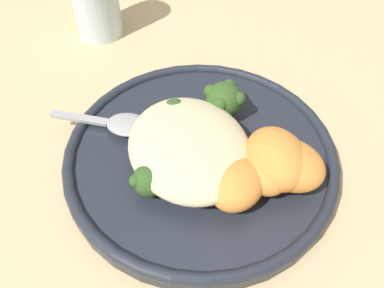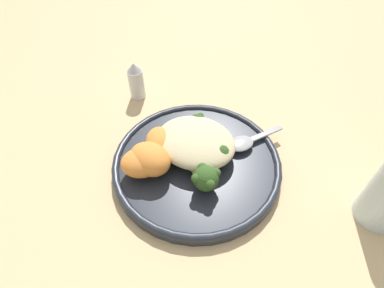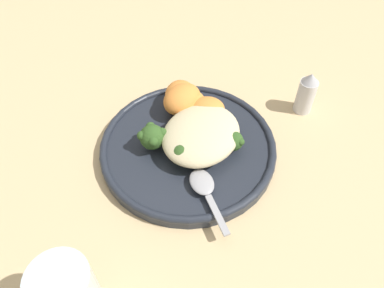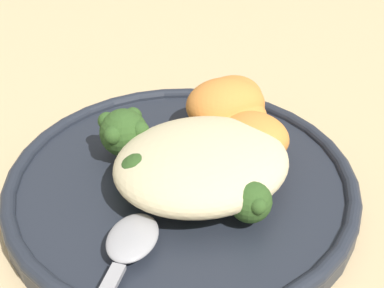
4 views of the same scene
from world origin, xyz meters
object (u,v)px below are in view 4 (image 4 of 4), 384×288
Objects in this scene: sweet_potato_chunk_1 at (230,101)px; broccoli_stalk_3 at (235,188)px; sweet_potato_chunk_0 at (233,116)px; spoon at (128,246)px; broccoli_stalk_0 at (132,135)px; broccoli_stalk_2 at (193,186)px; plate at (185,184)px; broccoli_stalk_1 at (161,169)px; sweet_potato_chunk_3 at (255,135)px; quinoa_mound at (202,163)px; sweet_potato_chunk_2 at (225,105)px.

broccoli_stalk_3 is at bearing 68.83° from sweet_potato_chunk_1.
sweet_potato_chunk_0 is 0.57× the size of spoon.
broccoli_stalk_0 is 1.06× the size of broccoli_stalk_2.
plate is 2.73× the size of broccoli_stalk_1.
plate is 3.45× the size of broccoli_stalk_0.
sweet_potato_chunk_3 reaches higher than plate.
sweet_potato_chunk_2 is (-0.05, -0.06, 0.00)m from quinoa_mound.
sweet_potato_chunk_0 is at bearing -168.40° from broccoli_stalk_1.
broccoli_stalk_0 reaches higher than plate.
quinoa_mound is 0.08m from spoon.
sweet_potato_chunk_0 is at bearing 167.59° from broccoli_stalk_2.
broccoli_stalk_2 is (0.01, 0.02, -0.01)m from quinoa_mound.
sweet_potato_chunk_1 is at bearing -106.72° from sweet_potato_chunk_0.
spoon is (0.07, 0.05, -0.02)m from quinoa_mound.
sweet_potato_chunk_2 reaches higher than plate.
sweet_potato_chunk_3 is at bearing 169.82° from broccoli_stalk_1.
plate is 0.05m from broccoli_stalk_3.
broccoli_stalk_0 is at bearing -54.50° from quinoa_mound.
sweet_potato_chunk_1 reaches higher than broccoli_stalk_2.
sweet_potato_chunk_1 reaches higher than spoon.
broccoli_stalk_2 is at bearing 81.35° from plate.
sweet_potato_chunk_2 reaches higher than broccoli_stalk_1.
sweet_potato_chunk_0 is 0.02m from sweet_potato_chunk_1.
broccoli_stalk_1 is at bearing 8.37° from sweet_potato_chunk_3.
broccoli_stalk_2 is at bearing 53.18° from sweet_potato_chunk_1.
spoon is (0.08, 0.02, -0.01)m from broccoli_stalk_3.
sweet_potato_chunk_1 is 1.15× the size of sweet_potato_chunk_3.
sweet_potato_chunk_3 is (-0.05, -0.02, -0.00)m from quinoa_mound.
sweet_potato_chunk_0 is at bearing 73.28° from sweet_potato_chunk_1.
broccoli_stalk_2 is (-0.01, 0.03, 0.00)m from broccoli_stalk_1.
broccoli_stalk_0 and sweet_potato_chunk_1 have the same top height.
plate is 0.04m from broccoli_stalk_2.
plate is 3.66× the size of broccoli_stalk_2.
sweet_potato_chunk_3 is at bearing 100.47° from sweet_potato_chunk_2.
broccoli_stalk_2 is at bearing -118.93° from broccoli_stalk_3.
sweet_potato_chunk_3 is at bearing 99.17° from sweet_potato_chunk_0.
sweet_potato_chunk_3 is (-0.08, -0.01, 0.00)m from broccoli_stalk_1.
broccoli_stalk_3 is (-0.02, 0.04, 0.02)m from plate.
broccoli_stalk_3 is 1.83× the size of sweet_potato_chunk_3.
broccoli_stalk_1 is (-0.01, 0.04, -0.00)m from broccoli_stalk_0.
broccoli_stalk_1 is at bearing 15.21° from plate.
quinoa_mound is at bearing 160.78° from spoon.
broccoli_stalk_2 is 0.10m from sweet_potato_chunk_2.
quinoa_mound is 0.07m from broccoli_stalk_0.
sweet_potato_chunk_3 is (-0.06, -0.01, 0.03)m from plate.
sweet_potato_chunk_3 is at bearing -157.58° from quinoa_mound.
broccoli_stalk_0 is 0.09m from sweet_potato_chunk_1.
sweet_potato_chunk_2 is at bearing -137.57° from plate.
sweet_potato_chunk_1 is (-0.04, -0.10, 0.01)m from broccoli_stalk_3.
broccoli_stalk_3 is 0.06m from sweet_potato_chunk_3.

